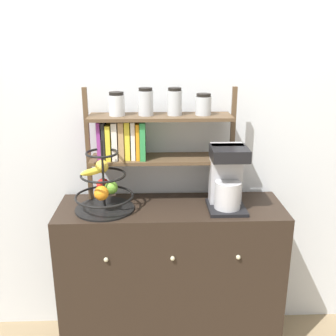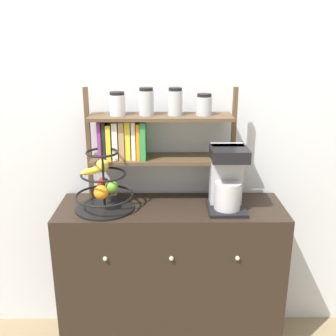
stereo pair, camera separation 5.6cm
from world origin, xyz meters
The scene contains 5 objects.
wall_back centered at (0.00, 0.44, 1.30)m, with size 7.00×0.05×2.60m, color silver.
sideboard centered at (0.00, 0.20, 0.45)m, with size 1.23×0.41×0.91m.
coffee_maker centered at (0.29, 0.17, 1.08)m, with size 0.20×0.22×0.34m.
fruit_stand centered at (-0.36, 0.18, 1.03)m, with size 0.31×0.31×0.38m.
shelf_hutch centered at (-0.14, 0.31, 1.30)m, with size 0.81×0.20×0.63m.
Camera 2 is at (-0.03, -1.77, 1.77)m, focal length 42.00 mm.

